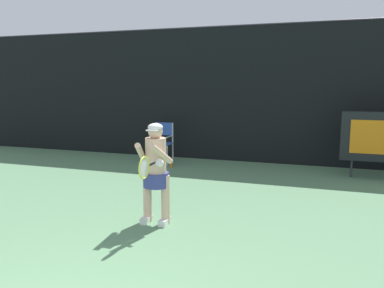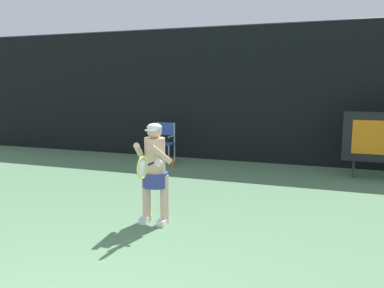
{
  "view_description": "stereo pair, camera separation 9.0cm",
  "coord_description": "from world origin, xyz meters",
  "px_view_note": "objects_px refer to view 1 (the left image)",
  "views": [
    {
      "loc": [
        1.86,
        -1.8,
        2.1
      ],
      "look_at": [
        -0.26,
        4.58,
        1.05
      ],
      "focal_mm": 35.84,
      "sensor_mm": 36.0,
      "label": 1
    },
    {
      "loc": [
        1.95,
        -1.77,
        2.1
      ],
      "look_at": [
        -0.26,
        4.58,
        1.05
      ],
      "focal_mm": 35.84,
      "sensor_mm": 36.0,
      "label": 2
    }
  ],
  "objects_px": {
    "umpire_chair": "(163,140)",
    "tennis_racket": "(145,167)",
    "tennis_player": "(156,169)",
    "water_bottle": "(171,163)"
  },
  "relations": [
    {
      "from": "umpire_chair",
      "to": "tennis_racket",
      "type": "distance_m",
      "value": 5.09
    },
    {
      "from": "umpire_chair",
      "to": "tennis_racket",
      "type": "height_order",
      "value": "tennis_racket"
    },
    {
      "from": "umpire_chair",
      "to": "tennis_player",
      "type": "relative_size",
      "value": 0.71
    },
    {
      "from": "tennis_player",
      "to": "water_bottle",
      "type": "bearing_deg",
      "value": 108.12
    },
    {
      "from": "umpire_chair",
      "to": "water_bottle",
      "type": "distance_m",
      "value": 0.83
    },
    {
      "from": "umpire_chair",
      "to": "tennis_racket",
      "type": "bearing_deg",
      "value": -69.88
    },
    {
      "from": "umpire_chair",
      "to": "tennis_player",
      "type": "height_order",
      "value": "tennis_player"
    },
    {
      "from": "water_bottle",
      "to": "tennis_racket",
      "type": "height_order",
      "value": "tennis_racket"
    },
    {
      "from": "umpire_chair",
      "to": "tennis_player",
      "type": "xyz_separation_m",
      "value": [
        1.65,
        -4.2,
        0.23
      ]
    },
    {
      "from": "water_bottle",
      "to": "umpire_chair",
      "type": "bearing_deg",
      "value": 131.89
    }
  ]
}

